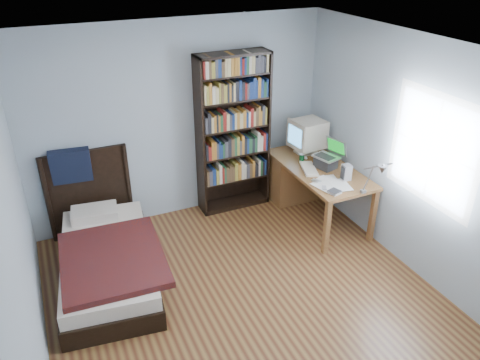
{
  "coord_description": "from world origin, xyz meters",
  "views": [
    {
      "loc": [
        -1.56,
        -3.19,
        3.32
      ],
      "look_at": [
        0.22,
        0.76,
        1.04
      ],
      "focal_mm": 35.0,
      "sensor_mm": 36.0,
      "label": 1
    }
  ],
  "objects_px": {
    "speaker": "(346,172)",
    "soda_can": "(302,158)",
    "laptop": "(327,160)",
    "bookshelf": "(233,134)",
    "bed": "(106,254)",
    "keyboard": "(309,169)",
    "crt_monitor": "(307,135)",
    "desk_lamp": "(380,172)",
    "desk": "(300,175)"
  },
  "relations": [
    {
      "from": "speaker",
      "to": "soda_can",
      "type": "bearing_deg",
      "value": 115.12
    },
    {
      "from": "laptop",
      "to": "bookshelf",
      "type": "height_order",
      "value": "bookshelf"
    },
    {
      "from": "bed",
      "to": "keyboard",
      "type": "bearing_deg",
      "value": 1.12
    },
    {
      "from": "crt_monitor",
      "to": "desk_lamp",
      "type": "relative_size",
      "value": 0.85
    },
    {
      "from": "desk",
      "to": "soda_can",
      "type": "bearing_deg",
      "value": -121.88
    },
    {
      "from": "laptop",
      "to": "bed",
      "type": "bearing_deg",
      "value": -179.54
    },
    {
      "from": "desk",
      "to": "bed",
      "type": "relative_size",
      "value": 0.74
    },
    {
      "from": "laptop",
      "to": "bed",
      "type": "xyz_separation_m",
      "value": [
        -2.79,
        -0.02,
        -0.58
      ]
    },
    {
      "from": "laptop",
      "to": "soda_can",
      "type": "bearing_deg",
      "value": 130.31
    },
    {
      "from": "desk_lamp",
      "to": "bookshelf",
      "type": "bearing_deg",
      "value": 114.83
    },
    {
      "from": "speaker",
      "to": "keyboard",
      "type": "bearing_deg",
      "value": 127.35
    },
    {
      "from": "desk_lamp",
      "to": "keyboard",
      "type": "relative_size",
      "value": 1.34
    },
    {
      "from": "desk",
      "to": "soda_can",
      "type": "relative_size",
      "value": 13.9
    },
    {
      "from": "desk_lamp",
      "to": "bed",
      "type": "distance_m",
      "value": 3.02
    },
    {
      "from": "crt_monitor",
      "to": "bookshelf",
      "type": "xyz_separation_m",
      "value": [
        -0.94,
        0.29,
        0.06
      ]
    },
    {
      "from": "laptop",
      "to": "speaker",
      "type": "bearing_deg",
      "value": -86.36
    },
    {
      "from": "desk_lamp",
      "to": "bookshelf",
      "type": "relative_size",
      "value": 0.26
    },
    {
      "from": "bookshelf",
      "to": "bed",
      "type": "bearing_deg",
      "value": -156.76
    },
    {
      "from": "desk",
      "to": "soda_can",
      "type": "distance_m",
      "value": 0.45
    },
    {
      "from": "crt_monitor",
      "to": "bookshelf",
      "type": "relative_size",
      "value": 0.22
    },
    {
      "from": "keyboard",
      "to": "crt_monitor",
      "type": "bearing_deg",
      "value": 81.08
    },
    {
      "from": "laptop",
      "to": "desk_lamp",
      "type": "distance_m",
      "value": 1.1
    },
    {
      "from": "bookshelf",
      "to": "bed",
      "type": "height_order",
      "value": "bookshelf"
    },
    {
      "from": "crt_monitor",
      "to": "speaker",
      "type": "xyz_separation_m",
      "value": [
        0.02,
        -0.86,
        -0.16
      ]
    },
    {
      "from": "desk",
      "to": "laptop",
      "type": "bearing_deg",
      "value": -80.07
    },
    {
      "from": "laptop",
      "to": "bookshelf",
      "type": "xyz_separation_m",
      "value": [
        -0.93,
        0.77,
        0.21
      ]
    },
    {
      "from": "bookshelf",
      "to": "desk",
      "type": "bearing_deg",
      "value": -20.13
    },
    {
      "from": "desk_lamp",
      "to": "soda_can",
      "type": "xyz_separation_m",
      "value": [
        -0.12,
        1.3,
        -0.38
      ]
    },
    {
      "from": "desk_lamp",
      "to": "laptop",
      "type": "bearing_deg",
      "value": 84.99
    },
    {
      "from": "desk_lamp",
      "to": "bed",
      "type": "height_order",
      "value": "desk_lamp"
    },
    {
      "from": "keyboard",
      "to": "bed",
      "type": "xyz_separation_m",
      "value": [
        -2.55,
        -0.05,
        -0.48
      ]
    },
    {
      "from": "laptop",
      "to": "desk_lamp",
      "type": "xyz_separation_m",
      "value": [
        -0.09,
        -1.05,
        0.33
      ]
    },
    {
      "from": "crt_monitor",
      "to": "speaker",
      "type": "distance_m",
      "value": 0.88
    },
    {
      "from": "crt_monitor",
      "to": "speaker",
      "type": "bearing_deg",
      "value": -88.58
    },
    {
      "from": "laptop",
      "to": "keyboard",
      "type": "xyz_separation_m",
      "value": [
        -0.24,
        0.03,
        -0.09
      ]
    },
    {
      "from": "desk_lamp",
      "to": "keyboard",
      "type": "xyz_separation_m",
      "value": [
        -0.14,
        1.07,
        -0.42
      ]
    },
    {
      "from": "keyboard",
      "to": "bed",
      "type": "relative_size",
      "value": 0.19
    },
    {
      "from": "speaker",
      "to": "desk_lamp",
      "type": "bearing_deg",
      "value": -95.34
    },
    {
      "from": "bookshelf",
      "to": "keyboard",
      "type": "bearing_deg",
      "value": -46.96
    },
    {
      "from": "keyboard",
      "to": "speaker",
      "type": "height_order",
      "value": "speaker"
    },
    {
      "from": "desk",
      "to": "keyboard",
      "type": "relative_size",
      "value": 3.8
    },
    {
      "from": "desk",
      "to": "laptop",
      "type": "height_order",
      "value": "laptop"
    },
    {
      "from": "desk",
      "to": "speaker",
      "type": "relative_size",
      "value": 7.96
    },
    {
      "from": "laptop",
      "to": "speaker",
      "type": "distance_m",
      "value": 0.38
    },
    {
      "from": "laptop",
      "to": "bed",
      "type": "height_order",
      "value": "bed"
    },
    {
      "from": "crt_monitor",
      "to": "bed",
      "type": "height_order",
      "value": "crt_monitor"
    },
    {
      "from": "desk",
      "to": "laptop",
      "type": "relative_size",
      "value": 4.18
    },
    {
      "from": "crt_monitor",
      "to": "bookshelf",
      "type": "height_order",
      "value": "bookshelf"
    },
    {
      "from": "soda_can",
      "to": "bed",
      "type": "height_order",
      "value": "bed"
    },
    {
      "from": "crt_monitor",
      "to": "desk_lamp",
      "type": "bearing_deg",
      "value": -93.51
    }
  ]
}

